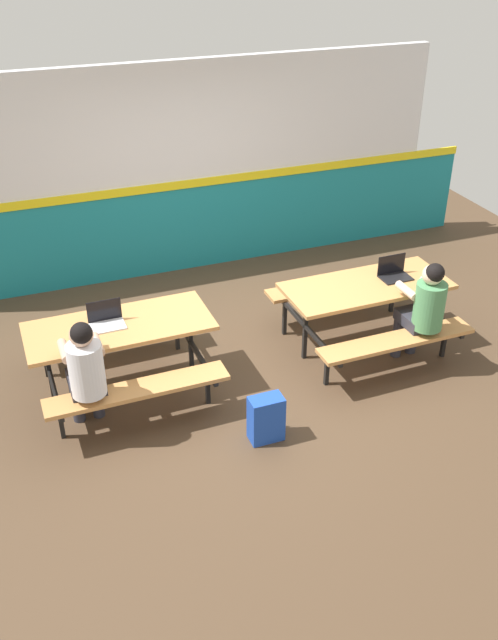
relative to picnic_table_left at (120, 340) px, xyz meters
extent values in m
cube|color=#4C3826|center=(1.28, -0.05, -0.58)|extent=(10.00, 10.00, 0.02)
cube|color=teal|center=(1.28, 2.38, -0.02)|extent=(8.00, 0.12, 1.10)
cube|color=yellow|center=(1.28, 2.32, 0.58)|extent=(8.00, 0.03, 0.10)
cube|color=silver|center=(1.28, 2.38, 1.33)|extent=(6.72, 0.12, 1.40)
cube|color=tan|center=(0.00, 0.00, 0.15)|extent=(1.74, 0.77, 0.04)
cube|color=tan|center=(0.01, -0.63, -0.14)|extent=(1.64, 0.30, 0.04)
cube|color=tan|center=(-0.01, 0.63, -0.14)|extent=(1.64, 0.30, 0.04)
cube|color=black|center=(-0.68, -0.01, -0.22)|extent=(0.04, 0.04, 0.70)
cube|color=black|center=(-0.68, -0.01, -0.18)|extent=(0.06, 1.55, 0.04)
cube|color=black|center=(-0.68, -0.52, -0.37)|extent=(0.04, 0.04, 0.41)
cube|color=black|center=(-0.69, 0.50, -0.37)|extent=(0.04, 0.04, 0.41)
cube|color=black|center=(0.68, 0.01, -0.22)|extent=(0.04, 0.04, 0.70)
cube|color=black|center=(0.68, 0.01, -0.18)|extent=(0.06, 1.55, 0.04)
cube|color=black|center=(0.69, -0.50, -0.37)|extent=(0.04, 0.04, 0.41)
cube|color=black|center=(0.68, 0.52, -0.37)|extent=(0.04, 0.04, 0.41)
cube|color=tan|center=(2.55, -0.11, 0.15)|extent=(1.74, 0.77, 0.04)
cube|color=tan|center=(2.56, -0.75, -0.14)|extent=(1.64, 0.30, 0.04)
cube|color=tan|center=(2.54, 0.52, -0.14)|extent=(1.64, 0.30, 0.04)
cube|color=black|center=(1.87, -0.12, -0.22)|extent=(0.04, 0.04, 0.70)
cube|color=black|center=(1.87, -0.12, -0.18)|extent=(0.06, 1.55, 0.04)
cube|color=black|center=(1.88, -0.63, -0.37)|extent=(0.04, 0.04, 0.41)
cube|color=black|center=(1.86, 0.39, -0.37)|extent=(0.04, 0.04, 0.41)
cube|color=black|center=(3.23, -0.11, -0.22)|extent=(0.04, 0.04, 0.70)
cube|color=black|center=(3.23, -0.11, -0.18)|extent=(0.06, 1.55, 0.04)
cube|color=black|center=(3.24, -0.61, -0.37)|extent=(0.04, 0.04, 0.41)
cube|color=black|center=(3.23, 0.40, -0.37)|extent=(0.04, 0.04, 0.41)
cylinder|color=#2D2D38|center=(-0.50, -0.32, -0.35)|extent=(0.11, 0.11, 0.45)
cylinder|color=#2D2D38|center=(-0.32, -0.32, -0.35)|extent=(0.11, 0.11, 0.45)
cube|color=#2D2D38|center=(-0.41, -0.47, -0.06)|extent=(0.30, 0.38, 0.12)
cylinder|color=silver|center=(-0.41, -0.64, 0.18)|extent=(0.30, 0.30, 0.48)
cylinder|color=tan|center=(-0.55, -0.44, 0.27)|extent=(0.08, 0.30, 0.08)
cylinder|color=tan|center=(-0.27, -0.44, 0.27)|extent=(0.08, 0.30, 0.08)
sphere|color=tan|center=(-0.41, -0.62, 0.51)|extent=(0.20, 0.20, 0.20)
sphere|color=black|center=(-0.41, -0.65, 0.54)|extent=(0.18, 0.18, 0.18)
cylinder|color=#2D2D38|center=(2.79, -0.42, -0.35)|extent=(0.11, 0.11, 0.45)
cylinder|color=#2D2D38|center=(2.97, -0.42, -0.35)|extent=(0.11, 0.11, 0.45)
cube|color=#2D2D38|center=(2.88, -0.57, -0.06)|extent=(0.30, 0.38, 0.12)
cylinder|color=#4C8C59|center=(2.89, -0.75, 0.18)|extent=(0.30, 0.30, 0.48)
cylinder|color=beige|center=(2.74, -0.55, 0.27)|extent=(0.08, 0.30, 0.08)
cylinder|color=beige|center=(3.02, -0.54, 0.27)|extent=(0.08, 0.30, 0.08)
sphere|color=beige|center=(2.89, -0.73, 0.51)|extent=(0.20, 0.20, 0.20)
sphere|color=black|center=(2.89, -0.76, 0.54)|extent=(0.18, 0.18, 0.18)
cube|color=silver|center=(-0.10, 0.00, 0.17)|extent=(0.32, 0.22, 0.01)
cube|color=black|center=(-0.10, 0.10, 0.29)|extent=(0.32, 0.01, 0.21)
cube|color=black|center=(2.90, -0.11, 0.17)|extent=(0.32, 0.22, 0.01)
cube|color=black|center=(2.89, 0.00, 0.29)|extent=(0.32, 0.01, 0.21)
cube|color=#1E47B2|center=(1.01, -1.17, -0.35)|extent=(0.30, 0.18, 0.44)
cube|color=#1E47B2|center=(1.01, -1.06, -0.42)|extent=(0.21, 0.04, 0.19)
camera|label=1|loc=(-0.84, -5.61, 3.53)|focal=39.17mm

